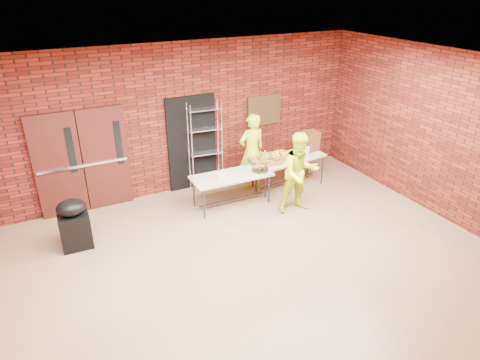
{
  "coord_description": "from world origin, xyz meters",
  "views": [
    {
      "loc": [
        -2.94,
        -4.82,
        4.36
      ],
      "look_at": [
        0.23,
        1.4,
        1.01
      ],
      "focal_mm": 32.0,
      "sensor_mm": 36.0,
      "label": 1
    }
  ],
  "objects_px": {
    "wire_rack": "(205,146)",
    "volunteer_man": "(300,173)",
    "table_right": "(289,160)",
    "volunteer_woman": "(252,151)",
    "table_left": "(232,178)",
    "coffee_dispenser": "(310,141)",
    "covered_grill": "(74,224)"
  },
  "relations": [
    {
      "from": "coffee_dispenser",
      "to": "wire_rack",
      "type": "bearing_deg",
      "value": 164.82
    },
    {
      "from": "covered_grill",
      "to": "volunteer_man",
      "type": "height_order",
      "value": "volunteer_man"
    },
    {
      "from": "table_right",
      "to": "volunteer_man",
      "type": "relative_size",
      "value": 1.05
    },
    {
      "from": "coffee_dispenser",
      "to": "volunteer_woman",
      "type": "xyz_separation_m",
      "value": [
        -1.43,
        0.18,
        -0.06
      ]
    },
    {
      "from": "coffee_dispenser",
      "to": "covered_grill",
      "type": "bearing_deg",
      "value": -174.26
    },
    {
      "from": "volunteer_man",
      "to": "volunteer_woman",
      "type": "bearing_deg",
      "value": 110.94
    },
    {
      "from": "table_left",
      "to": "volunteer_man",
      "type": "xyz_separation_m",
      "value": [
        1.11,
        -0.82,
        0.21
      ]
    },
    {
      "from": "wire_rack",
      "to": "table_right",
      "type": "bearing_deg",
      "value": -19.01
    },
    {
      "from": "volunteer_woman",
      "to": "table_left",
      "type": "bearing_deg",
      "value": 34.29
    },
    {
      "from": "covered_grill",
      "to": "table_right",
      "type": "bearing_deg",
      "value": 7.16
    },
    {
      "from": "wire_rack",
      "to": "covered_grill",
      "type": "xyz_separation_m",
      "value": [
        -2.98,
        -1.17,
        -0.52
      ]
    },
    {
      "from": "table_left",
      "to": "volunteer_man",
      "type": "bearing_deg",
      "value": -34.88
    },
    {
      "from": "wire_rack",
      "to": "coffee_dispenser",
      "type": "distance_m",
      "value": 2.42
    },
    {
      "from": "covered_grill",
      "to": "volunteer_man",
      "type": "bearing_deg",
      "value": -6.58
    },
    {
      "from": "table_right",
      "to": "volunteer_woman",
      "type": "relative_size",
      "value": 1.03
    },
    {
      "from": "volunteer_man",
      "to": "covered_grill",
      "type": "bearing_deg",
      "value": 178.39
    },
    {
      "from": "volunteer_woman",
      "to": "volunteer_man",
      "type": "bearing_deg",
      "value": 101.28
    },
    {
      "from": "wire_rack",
      "to": "covered_grill",
      "type": "relative_size",
      "value": 2.14
    },
    {
      "from": "wire_rack",
      "to": "coffee_dispenser",
      "type": "xyz_separation_m",
      "value": [
        2.34,
        -0.63,
        -0.07
      ]
    },
    {
      "from": "covered_grill",
      "to": "volunteer_man",
      "type": "xyz_separation_m",
      "value": [
        4.22,
        -0.67,
        0.37
      ]
    },
    {
      "from": "table_left",
      "to": "volunteer_woman",
      "type": "xyz_separation_m",
      "value": [
        0.78,
        0.57,
        0.23
      ]
    },
    {
      "from": "covered_grill",
      "to": "volunteer_woman",
      "type": "distance_m",
      "value": 3.97
    },
    {
      "from": "table_left",
      "to": "coffee_dispenser",
      "type": "height_order",
      "value": "coffee_dispenser"
    },
    {
      "from": "coffee_dispenser",
      "to": "volunteer_woman",
      "type": "distance_m",
      "value": 1.44
    },
    {
      "from": "table_left",
      "to": "table_right",
      "type": "distance_m",
      "value": 1.55
    },
    {
      "from": "wire_rack",
      "to": "covered_grill",
      "type": "bearing_deg",
      "value": -152.15
    },
    {
      "from": "table_left",
      "to": "table_right",
      "type": "xyz_separation_m",
      "value": [
        1.53,
        0.24,
        0.01
      ]
    },
    {
      "from": "wire_rack",
      "to": "volunteer_woman",
      "type": "bearing_deg",
      "value": -20.24
    },
    {
      "from": "volunteer_woman",
      "to": "covered_grill",
      "type": "bearing_deg",
      "value": 8.22
    },
    {
      "from": "table_left",
      "to": "volunteer_woman",
      "type": "relative_size",
      "value": 0.98
    },
    {
      "from": "covered_grill",
      "to": "wire_rack",
      "type": "bearing_deg",
      "value": 23.93
    },
    {
      "from": "wire_rack",
      "to": "volunteer_man",
      "type": "relative_size",
      "value": 1.19
    }
  ]
}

